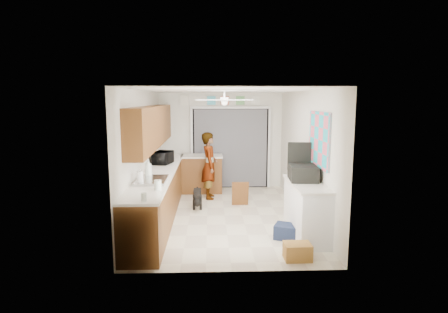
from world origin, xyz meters
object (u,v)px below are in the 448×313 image
object	(u,v)px
microwave	(163,158)
soap_bottle	(148,168)
cardboard_box	(297,252)
dog	(197,198)
paper_towel_roll	(140,178)
navy_crate	(287,232)
man	(209,166)
suitcase	(303,173)

from	to	relation	value
microwave	soap_bottle	xyz separation A→B (m)	(-0.08, -1.42, 0.04)
soap_bottle	cardboard_box	bearing A→B (deg)	-31.77
dog	paper_towel_roll	bearing A→B (deg)	-117.55
microwave	navy_crate	bearing A→B (deg)	-117.19
soap_bottle	man	bearing A→B (deg)	61.74
paper_towel_roll	man	world-z (taller)	man
suitcase	man	distance (m)	2.88
suitcase	man	size ratio (longest dim) A/B	0.39
soap_bottle	cardboard_box	world-z (taller)	soap_bottle
navy_crate	dog	xyz separation A→B (m)	(-1.57, 1.86, 0.10)
soap_bottle	cardboard_box	xyz separation A→B (m)	(2.39, -1.48, -0.99)
microwave	soap_bottle	distance (m)	1.43
microwave	man	bearing A→B (deg)	-44.49
microwave	cardboard_box	bearing A→B (deg)	-127.09
cardboard_box	dog	distance (m)	3.12
paper_towel_roll	dog	world-z (taller)	paper_towel_roll
paper_towel_roll	cardboard_box	distance (m)	2.76
microwave	navy_crate	xyz separation A→B (m)	(2.32, -2.06, -0.96)
microwave	cardboard_box	xyz separation A→B (m)	(2.30, -2.90, -0.95)
man	paper_towel_roll	bearing A→B (deg)	154.57
microwave	man	xyz separation A→B (m)	(1.01, 0.61, -0.29)
cardboard_box	man	bearing A→B (deg)	110.24
cardboard_box	soap_bottle	bearing A→B (deg)	148.23
soap_bottle	navy_crate	bearing A→B (deg)	-14.87
soap_bottle	dog	world-z (taller)	soap_bottle
suitcase	navy_crate	world-z (taller)	suitcase
microwave	dog	world-z (taller)	microwave
soap_bottle	man	distance (m)	2.33
microwave	cardboard_box	distance (m)	3.83
soap_bottle	navy_crate	size ratio (longest dim) A/B	0.87
microwave	soap_bottle	size ratio (longest dim) A/B	1.44
soap_bottle	cardboard_box	size ratio (longest dim) A/B	0.88
soap_bottle	man	xyz separation A→B (m)	(1.09, 2.03, -0.32)
soap_bottle	suitcase	world-z (taller)	soap_bottle
microwave	soap_bottle	bearing A→B (deg)	-168.88
soap_bottle	suitcase	size ratio (longest dim) A/B	0.56
suitcase	navy_crate	xyz separation A→B (m)	(-0.32, -0.31, -0.95)
navy_crate	dog	distance (m)	2.43
soap_bottle	cardboard_box	distance (m)	2.98
paper_towel_roll	dog	size ratio (longest dim) A/B	0.39
man	dog	size ratio (longest dim) A/B	2.76
cardboard_box	dog	bearing A→B (deg)	119.99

